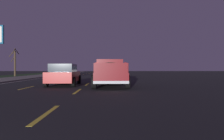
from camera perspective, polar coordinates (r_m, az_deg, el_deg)
ground at (r=28.09m, az=-7.91°, el=-2.08°), size 144.00×144.00×0.00m
sidewalk_shoulder at (r=29.92m, az=-22.22°, el=-1.84°), size 108.00×4.00×0.12m
lane_markings at (r=31.64m, az=-12.79°, el=-1.80°), size 108.00×7.04×0.01m
pickup_truck at (r=14.08m, az=-0.61°, el=-0.56°), size 5.46×2.35×1.87m
sedan_white at (r=33.78m, az=-0.45°, el=-0.33°), size 4.41×2.03×1.54m
sedan_red at (r=15.31m, az=-13.21°, el=-1.23°), size 4.43×2.07×1.54m
sedan_tan at (r=34.62m, az=-12.70°, el=-0.32°), size 4.44×2.09×1.54m
bare_tree_far at (r=35.90m, az=-25.48°, el=2.04°), size 2.16×1.39×4.47m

